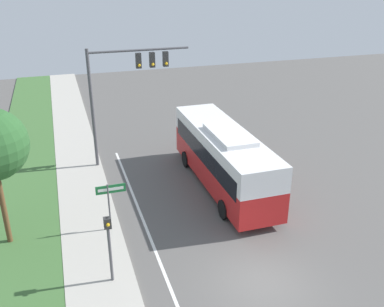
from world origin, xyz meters
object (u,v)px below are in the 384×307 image
at_px(signal_gantry, 124,81).
at_px(pedestrian_signal, 109,239).
at_px(bus, 223,155).
at_px(street_sign, 110,198).

distance_m(signal_gantry, pedestrian_signal, 12.10).
height_order(bus, street_sign, bus).
bearing_deg(street_sign, pedestrian_signal, -98.20).
relative_size(signal_gantry, street_sign, 2.95).
xyz_separation_m(signal_gantry, pedestrian_signal, (-2.66, -11.31, -3.36)).
relative_size(signal_gantry, pedestrian_signal, 2.45).
height_order(signal_gantry, street_sign, signal_gantry).
height_order(bus, pedestrian_signal, bus).
bearing_deg(street_sign, signal_gantry, 74.35).
xyz_separation_m(pedestrian_signal, street_sign, (0.53, 3.71, -0.26)).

